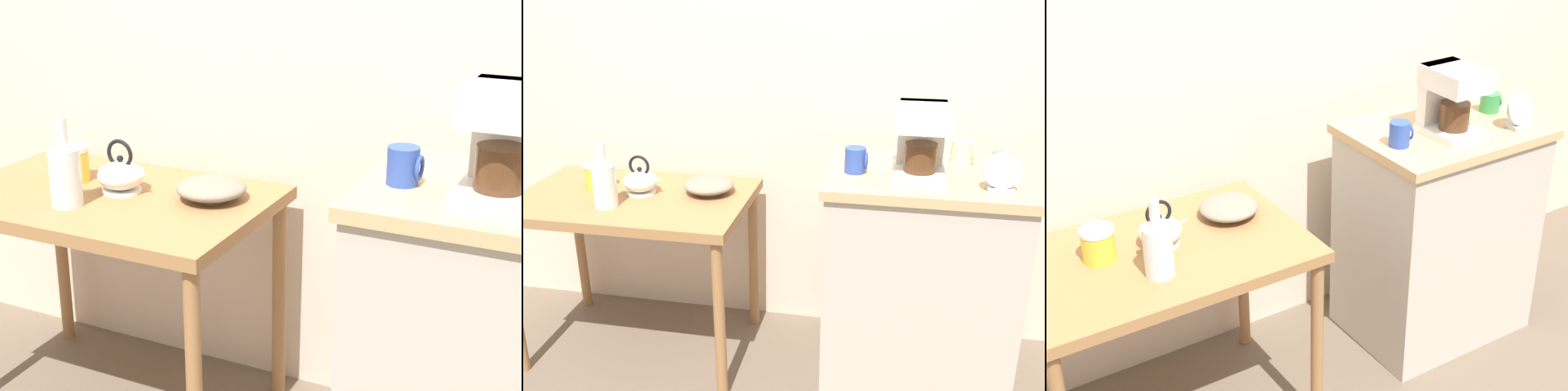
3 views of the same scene
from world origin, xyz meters
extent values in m
plane|color=#6B5B4C|center=(0.00, 0.00, 0.00)|extent=(8.00, 8.00, 0.00)
cube|color=#9E7044|center=(-0.55, 0.05, 0.70)|extent=(0.96, 0.62, 0.04)
cylinder|color=#9E7044|center=(-0.11, -0.22, 0.34)|extent=(0.04, 0.04, 0.68)
cylinder|color=#9E7044|center=(-0.11, 0.32, 0.34)|extent=(0.04, 0.04, 0.68)
cube|color=#BCB7AD|center=(0.62, 0.01, 0.44)|extent=(0.69, 0.51, 0.88)
cube|color=tan|center=(0.62, 0.01, 0.89)|extent=(0.72, 0.54, 0.04)
cylinder|color=gray|center=(-0.25, 0.13, 0.73)|extent=(0.09, 0.09, 0.01)
ellipsoid|color=gray|center=(-0.25, 0.13, 0.76)|extent=(0.21, 0.21, 0.06)
cylinder|color=white|center=(-0.53, 0.08, 0.73)|extent=(0.12, 0.12, 0.01)
ellipsoid|color=white|center=(-0.53, 0.08, 0.78)|extent=(0.14, 0.14, 0.08)
cone|color=white|center=(-0.46, 0.08, 0.78)|extent=(0.07, 0.03, 0.05)
sphere|color=black|center=(-0.53, 0.08, 0.83)|extent=(0.02, 0.02, 0.02)
torus|color=black|center=(-0.53, 0.08, 0.84)|extent=(0.09, 0.01, 0.09)
cylinder|color=silver|center=(-0.60, -0.09, 0.81)|extent=(0.09, 0.09, 0.17)
cylinder|color=silver|center=(-0.60, -0.09, 0.94)|extent=(0.03, 0.03, 0.09)
cylinder|color=gold|center=(-0.73, 0.10, 0.77)|extent=(0.11, 0.11, 0.10)
cylinder|color=white|center=(-0.73, 0.10, 0.83)|extent=(0.11, 0.11, 0.01)
cube|color=white|center=(0.58, -0.06, 0.93)|extent=(0.18, 0.22, 0.03)
cube|color=white|center=(0.58, 0.02, 1.04)|extent=(0.16, 0.05, 0.26)
cube|color=white|center=(0.58, -0.06, 1.13)|extent=(0.18, 0.22, 0.08)
cylinder|color=#4C2D19|center=(0.58, -0.07, 0.99)|extent=(0.11, 0.11, 0.10)
cylinder|color=beige|center=(0.74, 0.14, 0.96)|extent=(0.08, 0.08, 0.09)
torus|color=beige|center=(0.78, 0.14, 0.96)|extent=(0.01, 0.06, 0.06)
cylinder|color=#2D4CAD|center=(0.36, -0.03, 0.96)|extent=(0.08, 0.08, 0.09)
torus|color=#2D4CAD|center=(0.40, -0.03, 0.96)|extent=(0.01, 0.06, 0.06)
cylinder|color=#338C4C|center=(0.87, 0.04, 0.95)|extent=(0.08, 0.08, 0.08)
torus|color=#338C4C|center=(0.91, 0.04, 0.95)|extent=(0.01, 0.05, 0.05)
cube|color=#B2B5BA|center=(0.84, -0.14, 0.92)|extent=(0.09, 0.06, 0.02)
cylinder|color=#B2B5BA|center=(0.84, -0.14, 0.98)|extent=(0.12, 0.05, 0.12)
cylinder|color=black|center=(0.84, -0.14, 0.98)|extent=(0.10, 0.04, 0.10)
camera|label=1|loc=(0.82, -1.77, 1.50)|focal=54.30mm
camera|label=2|loc=(0.50, -2.08, 1.59)|focal=40.97mm
camera|label=3|loc=(-1.32, -2.05, 2.06)|focal=54.36mm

